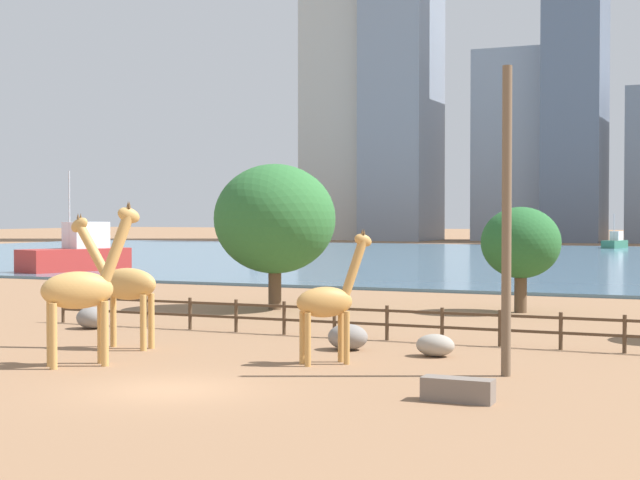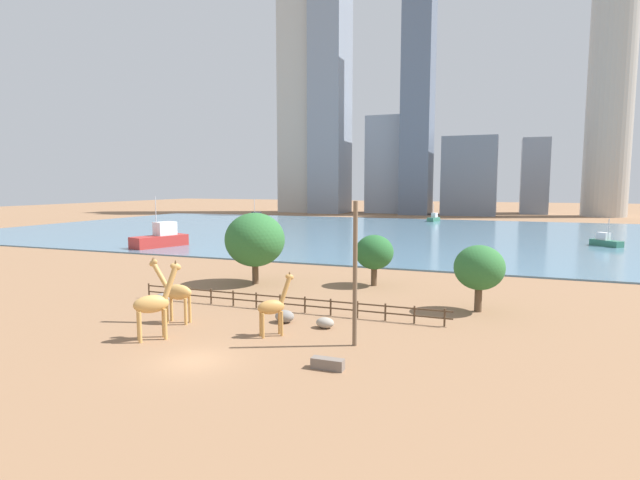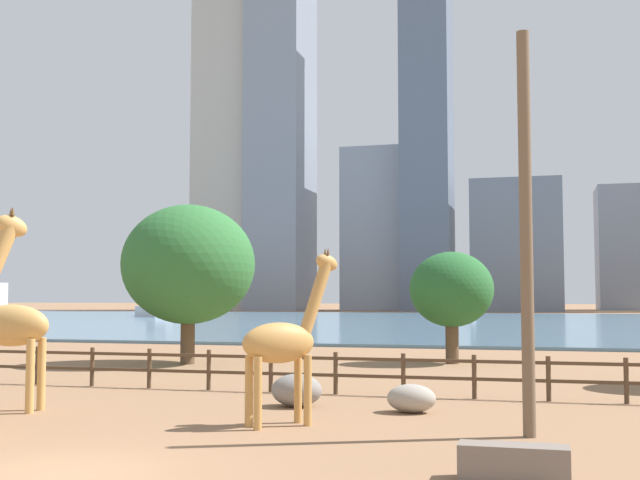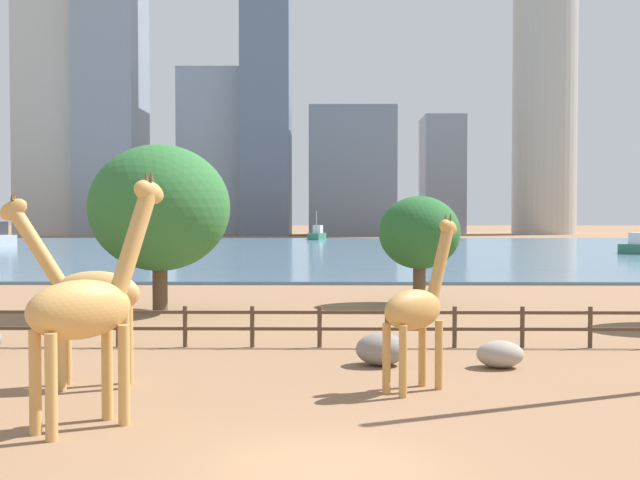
% 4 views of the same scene
% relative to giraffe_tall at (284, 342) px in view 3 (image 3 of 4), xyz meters
% --- Properties ---
extents(ground_plane, '(400.00, 400.00, 0.00)m').
position_rel_giraffe_tall_xyz_m(ground_plane, '(-2.12, 74.16, -1.96)').
color(ground_plane, '#8C6647').
extents(harbor_water, '(180.00, 86.00, 0.20)m').
position_rel_giraffe_tall_xyz_m(harbor_water, '(-2.12, 71.16, -1.86)').
color(harbor_water, slate).
rests_on(harbor_water, ground).
extents(giraffe_tall, '(2.22, 2.12, 4.23)m').
position_rel_giraffe_tall_xyz_m(giraffe_tall, '(0.00, 0.00, 0.00)').
color(giraffe_tall, '#C18C47').
rests_on(giraffe_tall, ground).
extents(giraffe_companion, '(3.42, 1.07, 4.73)m').
position_rel_giraffe_tall_xyz_m(giraffe_companion, '(-7.97, 0.37, 0.30)').
color(giraffe_companion, tan).
rests_on(giraffe_companion, ground).
extents(utility_pole, '(0.28, 0.28, 8.96)m').
position_rel_giraffe_tall_xyz_m(utility_pole, '(5.60, -0.06, 2.52)').
color(utility_pole, brown).
rests_on(utility_pole, ground).
extents(boulder_by_pole, '(1.29, 0.99, 0.74)m').
position_rel_giraffe_tall_xyz_m(boulder_by_pole, '(2.59, 2.89, -1.59)').
color(boulder_by_pole, gray).
rests_on(boulder_by_pole, ground).
extents(boulder_small, '(1.41, 1.20, 0.90)m').
position_rel_giraffe_tall_xyz_m(boulder_small, '(-0.65, 3.19, -1.51)').
color(boulder_small, gray).
rests_on(boulder_small, ground).
extents(feeding_trough, '(1.80, 0.60, 0.60)m').
position_rel_giraffe_tall_xyz_m(feeding_trough, '(5.38, -4.39, -1.66)').
color(feeding_trough, '#72665B').
rests_on(feeding_trough, ground).
extents(enclosure_fence, '(26.12, 0.14, 1.30)m').
position_rel_giraffe_tall_xyz_m(enclosure_fence, '(-2.24, 6.16, -1.21)').
color(enclosure_fence, '#4C3826').
rests_on(enclosure_fence, ground).
extents(tree_center_broad, '(5.99, 5.99, 7.16)m').
position_rel_giraffe_tall_xyz_m(tree_center_broad, '(-9.33, 15.11, 2.49)').
color(tree_center_broad, brown).
rests_on(tree_center_broad, ground).
extents(tree_right_tall, '(3.78, 3.78, 5.04)m').
position_rel_giraffe_tall_xyz_m(tree_right_tall, '(2.11, 18.37, 1.34)').
color(tree_right_tall, brown).
rests_on(tree_right_tall, ground).
extents(boat_sailboat, '(6.94, 6.39, 6.26)m').
position_rel_giraffe_tall_xyz_m(boat_sailboat, '(-44.17, 80.97, -0.72)').
color(boat_sailboat, silver).
rests_on(boat_sailboat, harbor_water).
extents(boat_barge, '(2.95, 5.34, 4.55)m').
position_rel_giraffe_tall_xyz_m(boat_barge, '(-4.07, 106.43, -1.00)').
color(boat_barge, '#337259').
rests_on(boat_barge, harbor_water).
extents(skyline_tower_needle, '(8.79, 13.20, 25.49)m').
position_rel_giraffe_tall_xyz_m(skyline_tower_needle, '(22.66, 158.07, 10.78)').
color(skyline_tower_needle, gray).
rests_on(skyline_tower_needle, ground).
extents(skyline_block_central, '(13.73, 10.87, 33.52)m').
position_rel_giraffe_tall_xyz_m(skyline_block_central, '(-25.85, 145.54, 14.79)').
color(skyline_block_central, '#939EAD').
rests_on(skyline_block_central, ground).
extents(skyline_tower_glass, '(11.33, 15.73, 85.66)m').
position_rel_giraffe_tall_xyz_m(skyline_tower_glass, '(-45.04, 139.31, 40.87)').
color(skyline_tower_glass, gray).
rests_on(skyline_tower_glass, ground).
extents(skyline_block_left, '(14.15, 10.37, 81.57)m').
position_rel_giraffe_tall_xyz_m(skyline_block_left, '(-56.20, 139.31, 38.82)').
color(skyline_block_left, '#B7B2A8').
rests_on(skyline_block_left, ground).
extents(skyline_block_right, '(9.43, 12.93, 77.62)m').
position_rel_giraffe_tall_xyz_m(skyline_block_right, '(-14.59, 139.88, 36.85)').
color(skyline_block_right, slate).
rests_on(skyline_block_right, ground).
extents(skyline_block_wide, '(17.02, 12.97, 25.22)m').
position_rel_giraffe_tall_xyz_m(skyline_block_wide, '(2.39, 141.29, 10.65)').
color(skyline_block_wide, slate).
rests_on(skyline_block_wide, ground).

